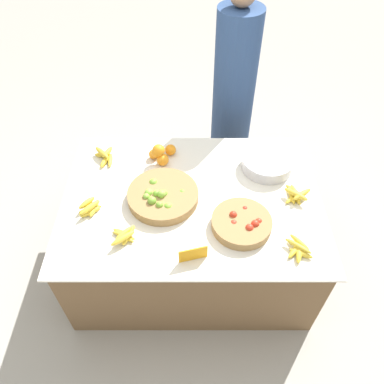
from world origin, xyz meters
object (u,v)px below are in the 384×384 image
lime_bowl (163,196)px  tomato_basket (242,223)px  vendor_person (233,98)px  metal_bowl (267,163)px  price_sign (193,254)px

lime_bowl → tomato_basket: (0.46, -0.21, -0.00)m
vendor_person → lime_bowl: bearing=-116.6°
lime_bowl → tomato_basket: bearing=-24.3°
vendor_person → metal_bowl: bearing=-76.4°
lime_bowl → price_sign: size_ratio=2.83×
metal_bowl → vendor_person: bearing=103.6°
tomato_basket → price_sign: bearing=-141.4°
lime_bowl → vendor_person: (0.49, 0.99, 0.03)m
price_sign → vendor_person: (0.31, 1.41, 0.02)m
price_sign → metal_bowl: bearing=41.4°
lime_bowl → metal_bowl: bearing=23.0°
lime_bowl → price_sign: (0.18, -0.43, 0.01)m
metal_bowl → price_sign: 0.86m
price_sign → vendor_person: vendor_person is taller
lime_bowl → metal_bowl: 0.72m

